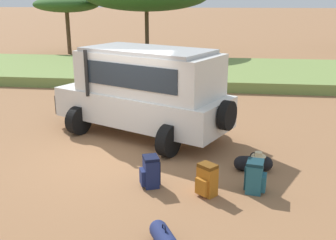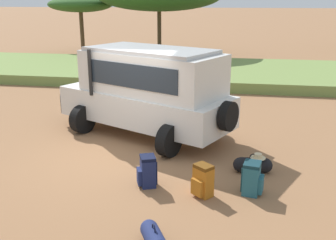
# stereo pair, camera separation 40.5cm
# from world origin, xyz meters

# --- Properties ---
(ground_plane) EXTENTS (320.00, 320.00, 0.00)m
(ground_plane) POSITION_xyz_m (0.00, 0.00, 0.00)
(ground_plane) COLOR #936642
(grass_bank) EXTENTS (120.00, 7.00, 0.44)m
(grass_bank) POSITION_xyz_m (0.00, 10.57, 0.22)
(grass_bank) COLOR olive
(grass_bank) RESTS_ON ground_plane
(safari_vehicle) EXTENTS (5.36, 3.91, 2.44)m
(safari_vehicle) POSITION_xyz_m (0.40, 1.62, 1.29)
(safari_vehicle) COLOR silver
(safari_vehicle) RESTS_ON ground_plane
(backpack_beside_front_wheel) EXTENTS (0.46, 0.44, 0.66)m
(backpack_beside_front_wheel) POSITION_xyz_m (3.18, -1.49, 0.32)
(backpack_beside_front_wheel) COLOR #235B6B
(backpack_beside_front_wheel) RESTS_ON ground_plane
(backpack_cluster_center) EXTENTS (0.45, 0.45, 0.65)m
(backpack_cluster_center) POSITION_xyz_m (2.23, -1.75, 0.31)
(backpack_cluster_center) COLOR #B26619
(backpack_cluster_center) RESTS_ON ground_plane
(backpack_near_rear_wheel) EXTENTS (0.46, 0.44, 0.65)m
(backpack_near_rear_wheel) POSITION_xyz_m (1.08, -1.52, 0.32)
(backpack_near_rear_wheel) COLOR navy
(backpack_near_rear_wheel) RESTS_ON ground_plane
(duffel_bag_low_black_case) EXTENTS (0.87, 0.39, 0.44)m
(duffel_bag_low_black_case) POSITION_xyz_m (3.24, -0.47, 0.18)
(duffel_bag_low_black_case) COLOR black
(duffel_bag_low_black_case) RESTS_ON ground_plane
(duffel_bag_soft_canvas) EXTENTS (0.55, 0.78, 0.39)m
(duffel_bag_soft_canvas) POSITION_xyz_m (1.63, -3.53, 0.15)
(duffel_bag_soft_canvas) COLOR navy
(duffel_bag_soft_canvas) RESTS_ON ground_plane
(acacia_tree_far_left) EXTENTS (4.45, 3.86, 3.84)m
(acacia_tree_far_left) POSITION_xyz_m (-7.92, 17.71, 3.29)
(acacia_tree_far_left) COLOR brown
(acacia_tree_far_left) RESTS_ON ground_plane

